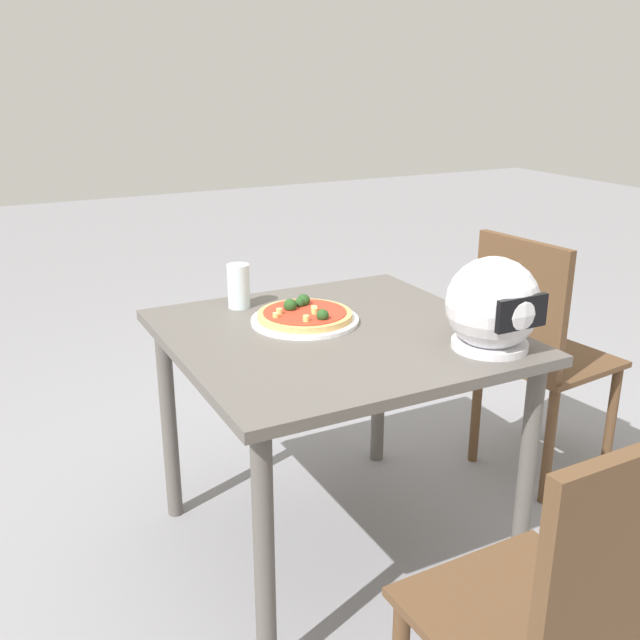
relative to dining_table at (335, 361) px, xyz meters
name	(u,v)px	position (x,y,z in m)	size (l,w,h in m)	color
ground_plane	(334,543)	(0.00, 0.00, -0.62)	(14.00, 14.00, 0.00)	gray
dining_table	(335,361)	(0.00, 0.00, 0.00)	(0.92, 0.91, 0.72)	#5B5651
pizza_plate	(305,320)	(0.04, -0.11, 0.10)	(0.32, 0.32, 0.01)	white
pizza	(305,314)	(0.04, -0.11, 0.12)	(0.28, 0.28, 0.05)	tan
motorcycle_helmet	(493,306)	(-0.30, 0.31, 0.21)	(0.25, 0.25, 0.25)	silver
drinking_glass	(239,286)	(0.16, -0.33, 0.16)	(0.07, 0.07, 0.14)	silver
chair_side	(534,346)	(-0.82, -0.05, -0.12)	(0.44, 0.44, 0.90)	brown
chair_far	(569,622)	(0.07, 0.99, -0.12)	(0.41, 0.41, 0.90)	brown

